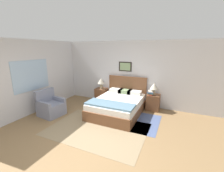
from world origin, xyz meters
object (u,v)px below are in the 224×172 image
at_px(armchair, 51,107).
at_px(nightstand_near_window, 102,95).
at_px(table_lamp_near_window, 101,81).
at_px(nightstand_by_door, 153,102).
at_px(table_lamp_by_door, 154,87).
at_px(bed, 118,105).

height_order(armchair, nightstand_near_window, armchair).
xyz_separation_m(armchair, nightstand_near_window, (0.99, 1.94, 0.00)).
relative_size(armchair, table_lamp_near_window, 1.94).
height_order(nightstand_by_door, table_lamp_by_door, table_lamp_by_door).
xyz_separation_m(bed, table_lamp_by_door, (1.11, 0.80, 0.62)).
relative_size(armchair, nightstand_by_door, 1.48).
bearing_deg(table_lamp_near_window, table_lamp_by_door, 0.00).
height_order(bed, table_lamp_by_door, bed).
xyz_separation_m(table_lamp_near_window, table_lamp_by_door, (2.22, 0.00, 0.00)).
bearing_deg(bed, nightstand_by_door, 36.03).
xyz_separation_m(armchair, table_lamp_near_window, (0.99, 1.93, 0.62)).
xyz_separation_m(bed, nightstand_near_window, (-1.11, 0.81, -0.00)).
bearing_deg(armchair, nightstand_near_window, 159.82).
distance_m(nightstand_by_door, table_lamp_near_window, 2.31).
height_order(bed, nightstand_by_door, bed).
bearing_deg(armchair, table_lamp_by_door, 127.80).
relative_size(nightstand_near_window, table_lamp_near_window, 1.31).
xyz_separation_m(nightstand_by_door, table_lamp_near_window, (-2.22, -0.01, 0.62)).
height_order(nightstand_near_window, table_lamp_near_window, table_lamp_near_window).
relative_size(bed, armchair, 2.37).
distance_m(bed, nightstand_near_window, 1.38).
xyz_separation_m(bed, nightstand_by_door, (1.11, 0.81, -0.00)).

